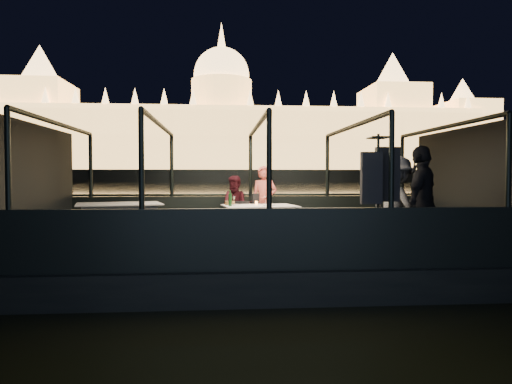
{
  "coord_description": "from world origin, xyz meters",
  "views": [
    {
      "loc": [
        -0.7,
        -8.49,
        1.86
      ],
      "look_at": [
        0.0,
        0.4,
        1.55
      ],
      "focal_mm": 32.0,
      "sensor_mm": 36.0,
      "label": 1
    }
  ],
  "objects": [
    {
      "name": "end_wall_aft",
      "position": [
        4.0,
        0.0,
        1.65
      ],
      "size": [
        0.02,
        4.0,
        2.3
      ],
      "primitive_type": null,
      "color": "black",
      "rests_on": "boat_deck"
    },
    {
      "name": "person_man_maroon",
      "position": [
        -0.35,
        1.64,
        1.25
      ],
      "size": [
        0.75,
        0.64,
        1.37
      ],
      "primitive_type": "imported",
      "rotation": [
        0.0,
        0.0,
        -0.21
      ],
      "color": "#3B1018",
      "rests_on": "boat_deck"
    },
    {
      "name": "wine_glass_white",
      "position": [
        -0.43,
        0.65,
        1.36
      ],
      "size": [
        0.07,
        0.07,
        0.19
      ],
      "primitive_type": null,
      "rotation": [
        0.0,
        0.0,
        -0.04
      ],
      "color": "silver",
      "rests_on": "dining_table_central"
    },
    {
      "name": "gunwale_starboard",
      "position": [
        0.0,
        -2.0,
        0.95
      ],
      "size": [
        8.0,
        0.08,
        0.9
      ],
      "primitive_type": "cube",
      "color": "black",
      "rests_on": "boat_deck"
    },
    {
      "name": "end_wall_fore",
      "position": [
        -4.0,
        0.0,
        1.65
      ],
      "size": [
        0.02,
        4.0,
        2.3
      ],
      "primitive_type": null,
      "color": "black",
      "rests_on": "boat_deck"
    },
    {
      "name": "passenger_stripe",
      "position": [
        2.33,
        -0.86,
        1.35
      ],
      "size": [
        0.99,
        1.26,
        1.71
      ],
      "primitive_type": "imported",
      "rotation": [
        0.0,
        0.0,
        1.96
      ],
      "color": "silver",
      "rests_on": "boat_deck"
    },
    {
      "name": "canopy_ribs",
      "position": [
        0.0,
        0.0,
        1.65
      ],
      "size": [
        8.0,
        4.0,
        2.3
      ],
      "primitive_type": null,
      "color": "black",
      "rests_on": "boat_deck"
    },
    {
      "name": "wine_glass_red",
      "position": [
        0.24,
        0.93,
        1.36
      ],
      "size": [
        0.07,
        0.07,
        0.18
      ],
      "primitive_type": null,
      "rotation": [
        0.0,
        0.0,
        0.18
      ],
      "color": "silver",
      "rests_on": "dining_table_central"
    },
    {
      "name": "chair_port_left",
      "position": [
        -0.25,
        1.21,
        0.95
      ],
      "size": [
        0.48,
        0.48,
        0.81
      ],
      "primitive_type": "cube",
      "rotation": [
        0.0,
        0.0,
        -0.35
      ],
      "color": "black",
      "rests_on": "boat_deck"
    },
    {
      "name": "passenger_dark",
      "position": [
        2.57,
        -1.34,
        1.35
      ],
      "size": [
        1.06,
        1.13,
        1.86
      ],
      "primitive_type": "imported",
      "rotation": [
        0.0,
        0.0,
        4.01
      ],
      "color": "black",
      "rests_on": "boat_deck"
    },
    {
      "name": "embankment",
      "position": [
        0.0,
        210.0,
        1.0
      ],
      "size": [
        400.0,
        140.0,
        6.0
      ],
      "primitive_type": "cube",
      "color": "#423D33",
      "rests_on": "ground"
    },
    {
      "name": "bread_basket",
      "position": [
        -0.5,
        0.93,
        1.31
      ],
      "size": [
        0.27,
        0.27,
        0.08
      ],
      "primitive_type": "cylinder",
      "rotation": [
        0.0,
        0.0,
        -0.37
      ],
      "color": "brown",
      "rests_on": "dining_table_central"
    },
    {
      "name": "boat_hull",
      "position": [
        0.0,
        0.0,
        0.0
      ],
      "size": [
        8.6,
        4.4,
        1.0
      ],
      "primitive_type": "cube",
      "color": "black",
      "rests_on": "river_water"
    },
    {
      "name": "wine_bottle",
      "position": [
        -0.5,
        0.58,
        1.42
      ],
      "size": [
        0.09,
        0.09,
        0.32
      ],
      "primitive_type": "cylinder",
      "rotation": [
        0.0,
        0.0,
        -0.41
      ],
      "color": "#153A18",
      "rests_on": "dining_table_central"
    },
    {
      "name": "dining_table_aft",
      "position": [
        -2.66,
        0.53,
        0.89
      ],
      "size": [
        1.82,
        1.51,
        0.84
      ],
      "primitive_type": "cube",
      "rotation": [
        0.0,
        0.0,
        0.26
      ],
      "color": "silver",
      "rests_on": "boat_deck"
    },
    {
      "name": "gunwale_port",
      "position": [
        0.0,
        2.0,
        0.95
      ],
      "size": [
        8.0,
        0.08,
        0.9
      ],
      "primitive_type": "cube",
      "color": "black",
      "rests_on": "boat_deck"
    },
    {
      "name": "dining_table_central",
      "position": [
        0.1,
        0.76,
        0.89
      ],
      "size": [
        1.59,
        1.25,
        0.77
      ],
      "primitive_type": "cube",
      "rotation": [
        0.0,
        0.0,
        0.15
      ],
      "color": "silver",
      "rests_on": "boat_deck"
    },
    {
      "name": "amber_candle",
      "position": [
        0.04,
        0.82,
        1.31
      ],
      "size": [
        0.07,
        0.07,
        0.08
      ],
      "primitive_type": "cylinder",
      "rotation": [
        0.0,
        0.0,
        -0.26
      ],
      "color": "#FF9B3F",
      "rests_on": "dining_table_central"
    },
    {
      "name": "cabin_glass_port",
      "position": [
        0.0,
        2.0,
        2.1
      ],
      "size": [
        8.0,
        0.02,
        1.4
      ],
      "primitive_type": null,
      "color": "#99B2B2",
      "rests_on": "gunwale_port"
    },
    {
      "name": "coat_stand",
      "position": [
        1.69,
        -1.75,
        1.4
      ],
      "size": [
        0.68,
        0.62,
        2.0
      ],
      "primitive_type": null,
      "rotation": [
        0.0,
        0.0,
        0.37
      ],
      "color": "black",
      "rests_on": "boat_deck"
    },
    {
      "name": "parliament_building",
      "position": [
        0.0,
        175.0,
        29.0
      ],
      "size": [
        220.0,
        32.0,
        60.0
      ],
      "primitive_type": null,
      "color": "#F2D18C",
      "rests_on": "embankment"
    },
    {
      "name": "cabin_roof_glass",
      "position": [
        0.0,
        0.0,
        2.8
      ],
      "size": [
        8.0,
        4.0,
        0.02
      ],
      "primitive_type": null,
      "color": "#99B2B2",
      "rests_on": "boat_deck"
    },
    {
      "name": "chair_port_right",
      "position": [
        0.21,
        1.32,
        0.95
      ],
      "size": [
        0.58,
        0.58,
        0.97
      ],
      "primitive_type": "cube",
      "rotation": [
        0.0,
        0.0,
        0.35
      ],
      "color": "black",
      "rests_on": "boat_deck"
    },
    {
      "name": "plate_near",
      "position": [
        0.3,
        0.72,
        1.27
      ],
      "size": [
        0.34,
        0.34,
        0.02
      ],
      "primitive_type": "cylinder",
      "rotation": [
        0.0,
        0.0,
        -0.32
      ],
      "color": "silver",
      "rests_on": "dining_table_central"
    },
    {
      "name": "river_water",
      "position": [
        0.0,
        80.0,
        0.0
      ],
      "size": [
        500.0,
        500.0,
        0.0
      ],
      "primitive_type": "plane",
      "color": "black",
      "rests_on": "ground"
    },
    {
      "name": "boat_deck",
      "position": [
        0.0,
        0.0,
        0.48
      ],
      "size": [
        8.0,
        4.0,
        0.04
      ],
      "primitive_type": "cube",
      "color": "black",
      "rests_on": "boat_hull"
    },
    {
      "name": "plate_far",
      "position": [
        -0.42,
        0.9,
        1.27
      ],
      "size": [
        0.32,
        0.32,
        0.02
      ],
      "primitive_type": "cylinder",
      "rotation": [
        0.0,
        0.0,
        -0.21
      ],
      "color": "silver",
      "rests_on": "dining_table_central"
    },
    {
      "name": "cabin_glass_starboard",
      "position": [
        0.0,
        -2.0,
        2.1
      ],
      "size": [
        8.0,
        0.02,
        1.4
      ],
      "primitive_type": null,
      "color": "#99B2B2",
      "rests_on": "gunwale_starboard"
    },
    {
      "name": "person_woman_coral",
      "position": [
        0.27,
        1.53,
        1.25
      ],
      "size": [
        0.66,
        0.53,
        1.59
      ],
      "primitive_type": "imported",
      "rotation": [
        0.0,
        0.0,
        -0.3
      ],
      "color": "#D45A4D",
      "rests_on": "boat_deck"
    }
  ]
}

